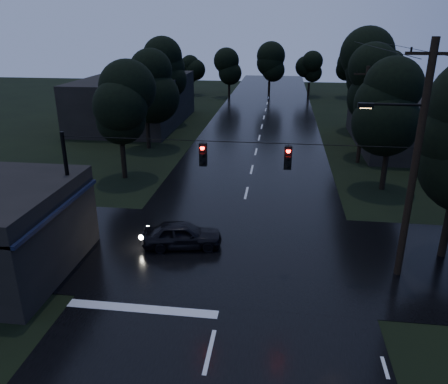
# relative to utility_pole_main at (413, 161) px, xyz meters

# --- Properties ---
(main_road) EXTENTS (12.00, 120.00, 0.02)m
(main_road) POSITION_rel_utility_pole_main_xyz_m (-7.41, 19.00, -5.26)
(main_road) COLOR black
(main_road) RESTS_ON ground
(cross_street) EXTENTS (60.00, 9.00, 0.02)m
(cross_street) POSITION_rel_utility_pole_main_xyz_m (-7.41, 1.00, -5.26)
(cross_street) COLOR black
(cross_street) RESTS_ON ground
(building_far_right) EXTENTS (10.00, 14.00, 4.40)m
(building_far_right) POSITION_rel_utility_pole_main_xyz_m (6.59, 23.00, -3.06)
(building_far_right) COLOR black
(building_far_right) RESTS_ON ground
(building_far_left) EXTENTS (10.00, 16.00, 5.00)m
(building_far_left) POSITION_rel_utility_pole_main_xyz_m (-21.41, 29.00, -2.76)
(building_far_left) COLOR black
(building_far_left) RESTS_ON ground
(utility_pole_main) EXTENTS (3.50, 0.30, 10.00)m
(utility_pole_main) POSITION_rel_utility_pole_main_xyz_m (0.00, 0.00, 0.00)
(utility_pole_main) COLOR black
(utility_pole_main) RESTS_ON ground
(utility_pole_far) EXTENTS (2.00, 0.30, 7.50)m
(utility_pole_far) POSITION_rel_utility_pole_main_xyz_m (0.89, 17.00, -1.38)
(utility_pole_far) COLOR black
(utility_pole_far) RESTS_ON ground
(anchor_pole_left) EXTENTS (0.18, 0.18, 6.00)m
(anchor_pole_left) POSITION_rel_utility_pole_main_xyz_m (-14.91, 0.00, -2.26)
(anchor_pole_left) COLOR black
(anchor_pole_left) RESTS_ON ground
(span_signals) EXTENTS (15.00, 0.37, 1.12)m
(span_signals) POSITION_rel_utility_pole_main_xyz_m (-6.85, -0.01, -0.01)
(span_signals) COLOR black
(span_signals) RESTS_ON ground
(tree_left_a) EXTENTS (3.92, 3.92, 8.26)m
(tree_left_a) POSITION_rel_utility_pole_main_xyz_m (-16.41, 11.00, -0.02)
(tree_left_a) COLOR black
(tree_left_a) RESTS_ON ground
(tree_left_b) EXTENTS (4.20, 4.20, 8.85)m
(tree_left_b) POSITION_rel_utility_pole_main_xyz_m (-17.01, 19.00, 0.36)
(tree_left_b) COLOR black
(tree_left_b) RESTS_ON ground
(tree_left_c) EXTENTS (4.48, 4.48, 9.44)m
(tree_left_c) POSITION_rel_utility_pole_main_xyz_m (-17.61, 29.00, 0.74)
(tree_left_c) COLOR black
(tree_left_c) RESTS_ON ground
(tree_right_a) EXTENTS (4.20, 4.20, 8.85)m
(tree_right_a) POSITION_rel_utility_pole_main_xyz_m (1.59, 11.00, 0.36)
(tree_right_a) COLOR black
(tree_right_a) RESTS_ON ground
(tree_right_b) EXTENTS (4.48, 4.48, 9.44)m
(tree_right_b) POSITION_rel_utility_pole_main_xyz_m (2.19, 19.00, 0.74)
(tree_right_b) COLOR black
(tree_right_b) RESTS_ON ground
(tree_right_c) EXTENTS (4.76, 4.76, 10.03)m
(tree_right_c) POSITION_rel_utility_pole_main_xyz_m (2.79, 29.00, 1.11)
(tree_right_c) COLOR black
(tree_right_c) RESTS_ON ground
(car) EXTENTS (4.11, 2.22, 1.33)m
(car) POSITION_rel_utility_pole_main_xyz_m (-9.96, 1.26, -4.60)
(car) COLOR black
(car) RESTS_ON ground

